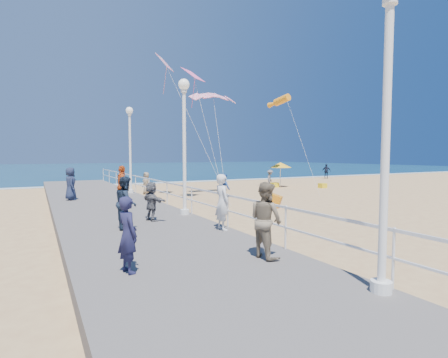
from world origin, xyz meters
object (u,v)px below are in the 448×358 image
spectator_5 (152,201)px  beach_chair_left (275,185)px  spectator_3 (122,186)px  beach_walker_b (326,171)px  spectator_4 (71,184)px  lamp_post_far (130,141)px  beach_chair_right (323,186)px  beach_walker_a (270,179)px  toddler_held (224,188)px  box_kite (275,202)px  spectator_0 (128,235)px  spectator_1 (266,220)px  lamp_post_mid (184,132)px  woman_holding_toddler (222,202)px  beach_walker_c (146,183)px  beach_umbrella (280,165)px  lamp_post_near (387,100)px  spectator_7 (126,202)px

spectator_5 → beach_chair_left: spectator_5 is taller
spectator_3 → beach_walker_b: (26.77, 14.44, -0.48)m
spectator_4 → beach_walker_b: spectator_4 is taller
lamp_post_far → beach_chair_right: bearing=-0.3°
beach_walker_a → beach_chair_right: beach_walker_a is taller
toddler_held → box_kite: bearing=-49.2°
spectator_4 → spectator_0: bearing=178.3°
spectator_1 → beach_walker_a: size_ratio=1.13×
lamp_post_mid → woman_holding_toddler: size_ratio=3.01×
lamp_post_far → spectator_3: 6.48m
beach_walker_c → beach_umbrella: (11.73, -0.02, 1.13)m
lamp_post_near → spectator_5: size_ratio=3.78×
beach_walker_c → spectator_5: bearing=-29.1°
lamp_post_near → spectator_3: 12.55m
spectator_7 → beach_walker_b: (27.69, 19.27, -0.38)m
lamp_post_mid → spectator_3: (-1.76, 3.21, -2.32)m
spectator_5 → spectator_7: spectator_7 is taller
box_kite → beach_chair_left: (7.06, 9.59, -0.10)m
lamp_post_far → spectator_0: size_ratio=3.45×
beach_walker_a → lamp_post_mid: bearing=176.5°
woman_holding_toddler → beach_walker_a: size_ratio=1.14×
spectator_4 → beach_walker_b: 30.55m
lamp_post_far → spectator_7: lamp_post_far is taller
spectator_1 → beach_walker_a: (12.65, 17.37, -0.50)m
lamp_post_near → spectator_0: 5.35m
spectator_1 → box_kite: (6.39, 8.22, -0.97)m
lamp_post_mid → spectator_7: (-2.67, -1.63, -2.42)m
toddler_held → beach_chair_right: (15.89, 12.04, -1.51)m
beach_chair_left → beach_walker_b: bearing=27.1°
lamp_post_far → beach_walker_a: 12.60m
spectator_7 → spectator_0: bearing=-179.7°
lamp_post_far → beach_walker_a: (12.09, 2.02, -2.89)m
spectator_3 → beach_walker_c: bearing=-24.0°
lamp_post_near → beach_walker_b: lamp_post_near is taller
lamp_post_near → spectator_4: 16.55m
lamp_post_near → beach_chair_left: size_ratio=9.67×
beach_walker_b → beach_walker_c: bearing=64.4°
lamp_post_far → spectator_4: lamp_post_far is taller
spectator_3 → box_kite: size_ratio=3.15×
lamp_post_mid → toddler_held: size_ratio=5.82×
spectator_1 → beach_walker_c: spectator_1 is taller
beach_walker_a → beach_walker_c: size_ratio=0.98×
beach_walker_a → lamp_post_far: bearing=143.7°
lamp_post_near → beach_chair_left: lamp_post_near is taller
beach_chair_left → woman_holding_toddler: bearing=-131.3°
toddler_held → spectator_1: bearing=168.4°
spectator_7 → beach_umbrella: bearing=-38.8°
spectator_4 → beach_chair_left: (16.51, 4.48, -1.06)m
lamp_post_mid → box_kite: bearing=17.7°
spectator_7 → lamp_post_near: bearing=-147.7°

